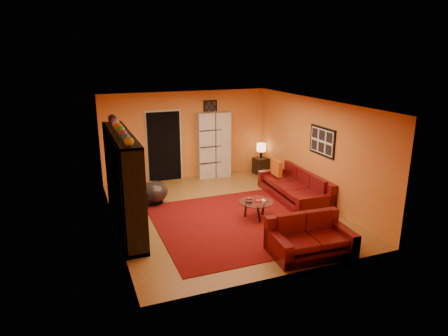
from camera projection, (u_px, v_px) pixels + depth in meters
name	position (u px, v px, depth m)	size (l,w,h in m)	color
floor	(223.00, 212.00, 9.56)	(6.00, 6.00, 0.00)	brown
ceiling	(223.00, 103.00, 8.83)	(6.00, 6.00, 0.00)	white
wall_back	(187.00, 135.00, 11.88)	(6.00, 6.00, 0.00)	orange
wall_front	(289.00, 205.00, 6.51)	(6.00, 6.00, 0.00)	orange
wall_left	(111.00, 171.00, 8.32)	(6.00, 6.00, 0.00)	orange
wall_right	(315.00, 150.00, 10.07)	(6.00, 6.00, 0.00)	orange
rug	(238.00, 222.00, 8.97)	(3.60, 3.60, 0.01)	#55090A
doorway	(164.00, 147.00, 11.68)	(0.95, 0.10, 2.04)	black
wall_art_right	(322.00, 141.00, 9.71)	(0.03, 1.00, 0.70)	black
wall_art_back	(210.00, 109.00, 11.91)	(0.42, 0.03, 0.52)	black
entertainment_unit	(123.00, 181.00, 8.47)	(0.45, 3.00, 2.10)	black
tv	(125.00, 182.00, 8.59)	(0.13, 0.95, 0.55)	black
sofa	(297.00, 188.00, 10.40)	(1.14, 2.49, 0.85)	#4F0A0D
loveseat	(309.00, 238.00, 7.61)	(1.60, 1.02, 0.85)	#4F0A0D
throw_pillow	(277.00, 168.00, 10.92)	(0.12, 0.42, 0.42)	#D15B17
coffee_table	(256.00, 203.00, 9.13)	(0.80, 0.80, 0.40)	silver
storage_cabinet	(213.00, 145.00, 12.06)	(0.99, 0.44, 1.97)	beige
bowl_chair	(154.00, 192.00, 10.02)	(0.72, 0.72, 0.58)	black
side_table	(261.00, 166.00, 12.53)	(0.40, 0.40, 0.50)	black
table_lamp	(261.00, 148.00, 12.36)	(0.28, 0.28, 0.46)	black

